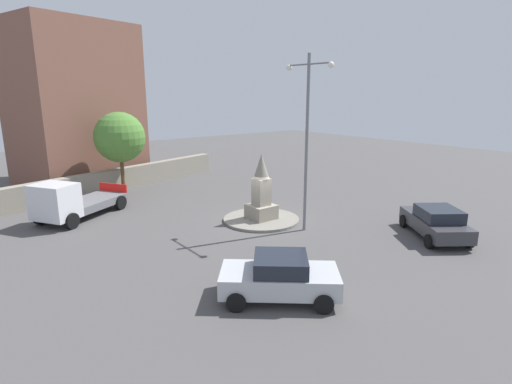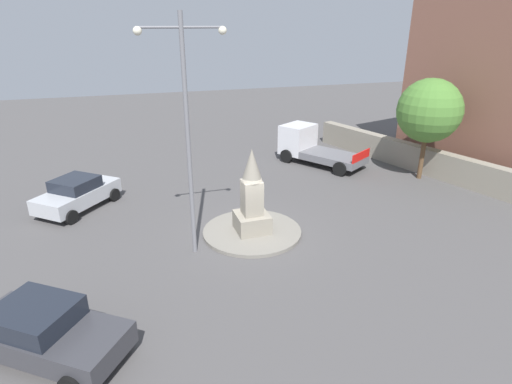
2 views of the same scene
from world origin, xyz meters
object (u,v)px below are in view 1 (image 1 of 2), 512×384
at_px(corner_building, 76,105).
at_px(tree_near_wall, 120,137).
at_px(streetlamp, 307,129).
at_px(truck_white_parked_left, 70,202).
at_px(car_dark_grey_passing, 436,222).
at_px(monument, 261,193).
at_px(car_silver_waiting, 280,277).

bearing_deg(corner_building, tree_near_wall, 12.34).
relative_size(streetlamp, corner_building, 0.73).
bearing_deg(truck_white_parked_left, streetlamp, 44.69).
bearing_deg(truck_white_parked_left, car_dark_grey_passing, 43.82).
height_order(monument, corner_building, corner_building).
xyz_separation_m(monument, streetlamp, (2.57, 0.76, 3.54)).
relative_size(monument, tree_near_wall, 0.64).
bearing_deg(truck_white_parked_left, corner_building, 161.15).
bearing_deg(car_dark_grey_passing, corner_building, -157.91).
relative_size(streetlamp, tree_near_wall, 1.54).
xyz_separation_m(monument, corner_building, (-16.59, -4.70, 4.36)).
bearing_deg(corner_building, car_silver_waiting, -0.62).
xyz_separation_m(car_dark_grey_passing, corner_building, (-23.84, -9.68, 5.16)).
height_order(car_dark_grey_passing, truck_white_parked_left, truck_white_parked_left).
bearing_deg(tree_near_wall, monument, 17.46).
relative_size(car_silver_waiting, corner_building, 0.36).
xyz_separation_m(monument, car_dark_grey_passing, (7.25, 4.98, -0.80)).
height_order(monument, car_silver_waiting, monument).
bearing_deg(tree_near_wall, corner_building, -167.66).
height_order(streetlamp, truck_white_parked_left, streetlamp).
bearing_deg(car_dark_grey_passing, car_silver_waiting, -90.70).
height_order(car_silver_waiting, corner_building, corner_building).
distance_m(truck_white_parked_left, tree_near_wall, 7.19).
relative_size(monument, truck_white_parked_left, 0.63).
relative_size(streetlamp, car_dark_grey_passing, 1.91).
distance_m(car_dark_grey_passing, corner_building, 26.24).
xyz_separation_m(car_silver_waiting, truck_white_parked_left, (-13.57, -3.21, 0.26)).
bearing_deg(truck_white_parked_left, car_silver_waiting, 13.29).
bearing_deg(streetlamp, truck_white_parked_left, -135.31).
relative_size(truck_white_parked_left, corner_building, 0.48).
height_order(monument, streetlamp, streetlamp).
distance_m(monument, streetlamp, 4.44).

